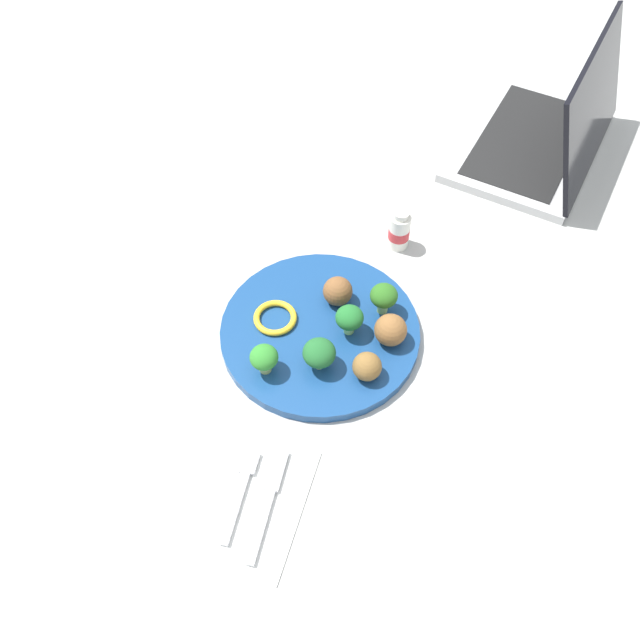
# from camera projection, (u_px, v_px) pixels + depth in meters

# --- Properties ---
(ground_plane) EXTENTS (4.00, 4.00, 0.00)m
(ground_plane) POSITION_uv_depth(u_px,v_px,m) (320.00, 335.00, 0.96)
(ground_plane) COLOR #B2B2AD
(plate) EXTENTS (0.28, 0.28, 0.02)m
(plate) POSITION_uv_depth(u_px,v_px,m) (320.00, 332.00, 0.96)
(plate) COLOR navy
(plate) RESTS_ON ground_plane
(broccoli_floret_back_left) EXTENTS (0.04, 0.04, 0.05)m
(broccoli_floret_back_left) POSITION_uv_depth(u_px,v_px,m) (319.00, 353.00, 0.89)
(broccoli_floret_back_left) COLOR #93C77A
(broccoli_floret_back_left) RESTS_ON plate
(broccoli_floret_far_rim) EXTENTS (0.04, 0.04, 0.05)m
(broccoli_floret_far_rim) POSITION_uv_depth(u_px,v_px,m) (384.00, 297.00, 0.94)
(broccoli_floret_far_rim) COLOR #97BB69
(broccoli_floret_far_rim) RESTS_ON plate
(broccoli_floret_back_right) EXTENTS (0.04, 0.04, 0.05)m
(broccoli_floret_back_right) POSITION_uv_depth(u_px,v_px,m) (264.00, 358.00, 0.89)
(broccoli_floret_back_right) COLOR #A8BA68
(broccoli_floret_back_right) RESTS_ON plate
(broccoli_floret_front_right) EXTENTS (0.04, 0.04, 0.05)m
(broccoli_floret_front_right) POSITION_uv_depth(u_px,v_px,m) (349.00, 318.00, 0.92)
(broccoli_floret_front_right) COLOR #91D079
(broccoli_floret_front_right) RESTS_ON plate
(meatball_center) EXTENTS (0.04, 0.04, 0.04)m
(meatball_center) POSITION_uv_depth(u_px,v_px,m) (338.00, 291.00, 0.96)
(meatball_center) COLOR brown
(meatball_center) RESTS_ON plate
(meatball_front_left) EXTENTS (0.05, 0.05, 0.05)m
(meatball_front_left) POSITION_uv_depth(u_px,v_px,m) (391.00, 330.00, 0.92)
(meatball_front_left) COLOR brown
(meatball_front_left) RESTS_ON plate
(meatball_mid_right) EXTENTS (0.04, 0.04, 0.04)m
(meatball_mid_right) POSITION_uv_depth(u_px,v_px,m) (367.00, 366.00, 0.89)
(meatball_mid_right) COLOR brown
(meatball_mid_right) RESTS_ON plate
(pepper_ring_front_left) EXTENTS (0.08, 0.08, 0.01)m
(pepper_ring_front_left) POSITION_uv_depth(u_px,v_px,m) (275.00, 318.00, 0.96)
(pepper_ring_front_left) COLOR yellow
(pepper_ring_front_left) RESTS_ON plate
(napkin) EXTENTS (0.18, 0.13, 0.01)m
(napkin) POSITION_uv_depth(u_px,v_px,m) (253.00, 502.00, 0.81)
(napkin) COLOR white
(napkin) RESTS_ON ground_plane
(fork) EXTENTS (0.12, 0.03, 0.01)m
(fork) POSITION_uv_depth(u_px,v_px,m) (240.00, 490.00, 0.82)
(fork) COLOR silver
(fork) RESTS_ON napkin
(knife) EXTENTS (0.15, 0.03, 0.01)m
(knife) POSITION_uv_depth(u_px,v_px,m) (268.00, 499.00, 0.81)
(knife) COLOR silver
(knife) RESTS_ON napkin
(yogurt_bottle) EXTENTS (0.03, 0.03, 0.07)m
(yogurt_bottle) POSITION_uv_depth(u_px,v_px,m) (399.00, 231.00, 1.04)
(yogurt_bottle) COLOR white
(yogurt_bottle) RESTS_ON ground_plane
(laptop) EXTENTS (0.35, 0.27, 0.21)m
(laptop) POSITION_uv_depth(u_px,v_px,m) (546.00, 134.00, 1.17)
(laptop) COLOR #B9B9B9
(laptop) RESTS_ON ground_plane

